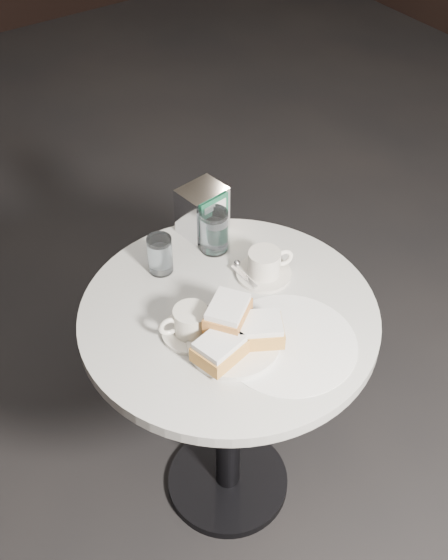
% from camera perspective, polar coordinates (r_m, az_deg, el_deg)
% --- Properties ---
extents(ground, '(7.00, 7.00, 0.00)m').
position_cam_1_polar(ground, '(2.22, 0.30, -16.18)').
color(ground, black).
rests_on(ground, ground).
extents(cafe_table, '(0.70, 0.70, 0.74)m').
position_cam_1_polar(cafe_table, '(1.77, 0.37, -7.08)').
color(cafe_table, black).
rests_on(cafe_table, ground).
extents(sugar_spill, '(0.36, 0.36, 0.00)m').
position_cam_1_polar(sugar_spill, '(1.57, 5.25, -5.11)').
color(sugar_spill, white).
rests_on(sugar_spill, cafe_table).
extents(beignet_plate, '(0.23, 0.22, 0.10)m').
position_cam_1_polar(beignet_plate, '(1.53, 0.90, -4.47)').
color(beignet_plate, silver).
rests_on(beignet_plate, cafe_table).
extents(coffee_cup_left, '(0.16, 0.16, 0.07)m').
position_cam_1_polar(coffee_cup_left, '(1.56, -2.74, -3.56)').
color(coffee_cup_left, silver).
rests_on(coffee_cup_left, cafe_table).
extents(coffee_cup_right, '(0.17, 0.17, 0.07)m').
position_cam_1_polar(coffee_cup_right, '(1.70, 3.32, 1.19)').
color(coffee_cup_right, beige).
rests_on(coffee_cup_right, cafe_table).
extents(water_glass_left, '(0.07, 0.07, 0.10)m').
position_cam_1_polar(water_glass_left, '(1.71, -5.22, 2.03)').
color(water_glass_left, white).
rests_on(water_glass_left, cafe_table).
extents(water_glass_right, '(0.07, 0.07, 0.12)m').
position_cam_1_polar(water_glass_right, '(1.76, -0.82, 3.97)').
color(water_glass_right, silver).
rests_on(water_glass_right, cafe_table).
extents(napkin_dispenser, '(0.12, 0.11, 0.13)m').
position_cam_1_polar(napkin_dispenser, '(1.81, -1.75, 5.68)').
color(napkin_dispenser, silver).
rests_on(napkin_dispenser, cafe_table).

